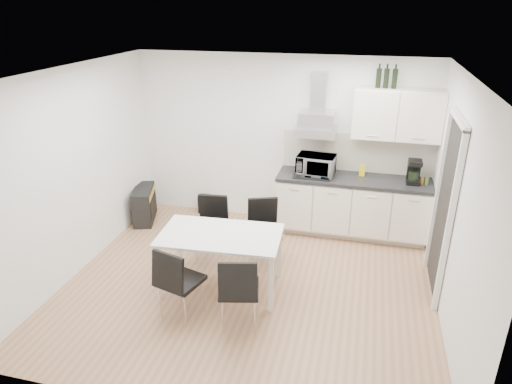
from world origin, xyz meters
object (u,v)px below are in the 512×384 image
chair_far_right (264,233)px  chair_near_right (239,290)px  kitchenette (356,183)px  dining_table (221,240)px  guitar_amp (144,204)px  chair_far_left (211,230)px  floor_speaker (204,204)px  chair_near_left (181,281)px

chair_far_right → chair_near_right: bearing=70.6°
kitchenette → dining_table: kitchenette is taller
chair_far_right → guitar_amp: bearing=-40.4°
chair_far_left → chair_far_right: size_ratio=1.00×
floor_speaker → chair_near_left: bearing=-75.7°
kitchenette → chair_far_left: 2.25m
kitchenette → guitar_amp: 3.34m
chair_near_left → guitar_amp: chair_near_left is taller
chair_far_left → floor_speaker: chair_far_left is taller
dining_table → chair_far_left: bearing=115.3°
dining_table → chair_near_left: bearing=-117.4°
kitchenette → chair_far_right: (-1.12, -1.15, -0.39)m
chair_near_right → guitar_amp: 3.03m
chair_far_left → chair_near_left: size_ratio=1.00×
chair_near_right → floor_speaker: 2.96m
chair_far_left → chair_far_right: 0.73m
chair_near_left → floor_speaker: chair_near_left is taller
chair_far_right → chair_near_left: bearing=43.6°
dining_table → chair_far_right: (0.37, 0.71, -0.23)m
kitchenette → guitar_amp: bearing=-173.7°
chair_far_left → chair_near_right: size_ratio=1.00×
dining_table → chair_far_left: (-0.35, 0.63, -0.23)m
kitchenette → chair_far_left: bearing=-146.3°
chair_far_left → chair_near_left: same height
chair_far_right → chair_near_right: same height
guitar_amp → floor_speaker: bearing=14.6°
dining_table → floor_speaker: dining_table is taller
chair_far_right → floor_speaker: (-1.33, 1.31, -0.29)m
chair_near_right → chair_near_left: bearing=167.3°
kitchenette → chair_far_right: bearing=-134.3°
kitchenette → chair_far_left: size_ratio=2.86×
guitar_amp → chair_far_right: bearing=-37.9°
chair_far_right → guitar_amp: size_ratio=1.22×
chair_near_left → chair_near_right: 0.66m
chair_near_left → kitchenette: bearing=70.4°
chair_near_left → floor_speaker: 2.73m
chair_far_right → chair_near_right: size_ratio=1.00×
chair_near_right → guitar_amp: bearing=123.0°
floor_speaker → chair_far_right: bearing=-45.0°
chair_far_right → floor_speaker: chair_far_right is taller
guitar_amp → chair_far_left: bearing=-49.0°
chair_far_right → guitar_amp: chair_far_right is taller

